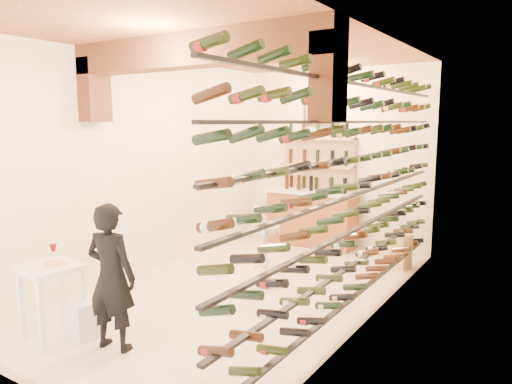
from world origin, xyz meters
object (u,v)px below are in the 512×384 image
at_px(back_counter, 312,216).
at_px(white_stool, 85,319).
at_px(tasting_table, 51,278).
at_px(crate_lower, 394,259).
at_px(wine_rack, 355,184).
at_px(chrome_barstool, 265,251).
at_px(person, 111,277).

relative_size(back_counter, white_stool, 4.30).
bearing_deg(back_counter, tasting_table, -96.35).
height_order(back_counter, crate_lower, back_counter).
relative_size(wine_rack, tasting_table, 5.92).
relative_size(tasting_table, chrome_barstool, 1.15).
distance_m(back_counter, chrome_barstool, 2.39).
bearing_deg(tasting_table, wine_rack, 51.77).
bearing_deg(back_counter, chrome_barstool, -79.20).
bearing_deg(person, white_stool, -11.98).
height_order(tasting_table, white_stool, tasting_table).
xyz_separation_m(wine_rack, tasting_table, (-2.38, -2.29, -0.90)).
bearing_deg(chrome_barstool, white_stool, -107.45).
xyz_separation_m(white_stool, crate_lower, (2.00, 4.21, -0.07)).
bearing_deg(person, tasting_table, 4.84).
relative_size(person, crate_lower, 3.36).
bearing_deg(person, wine_rack, -139.58).
relative_size(wine_rack, crate_lower, 12.94).
bearing_deg(white_stool, person, -1.13).
bearing_deg(back_counter, person, -88.20).
distance_m(back_counter, white_stool, 4.76).
xyz_separation_m(wine_rack, chrome_barstool, (-1.38, 0.30, -1.06)).
bearing_deg(back_counter, crate_lower, -17.32).
xyz_separation_m(wine_rack, person, (-1.68, -2.10, -0.81)).
distance_m(tasting_table, crate_lower, 4.98).
xyz_separation_m(back_counter, person, (0.15, -4.74, 0.21)).
bearing_deg(person, chrome_barstool, -107.96).
distance_m(person, crate_lower, 4.53).
relative_size(tasting_table, crate_lower, 2.19).
xyz_separation_m(person, chrome_barstool, (0.30, 2.40, -0.25)).
relative_size(back_counter, person, 1.15).
bearing_deg(crate_lower, tasting_table, -117.02).
height_order(wine_rack, crate_lower, wine_rack).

